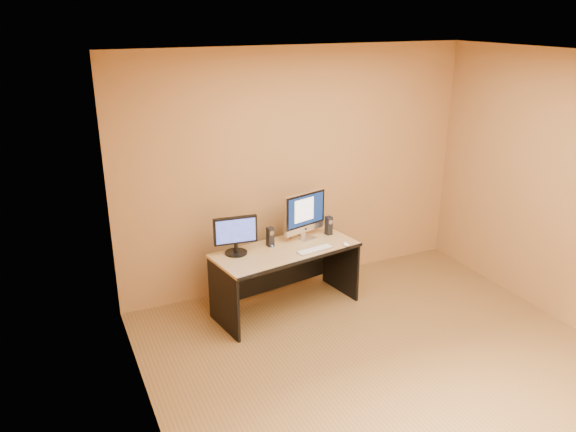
{
  "coord_description": "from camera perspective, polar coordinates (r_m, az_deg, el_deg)",
  "views": [
    {
      "loc": [
        -2.53,
        -3.29,
        2.93
      ],
      "look_at": [
        -0.43,
        1.31,
        1.06
      ],
      "focal_mm": 35.0,
      "sensor_mm": 36.0,
      "label": 1
    }
  ],
  "objects": [
    {
      "name": "speaker_right",
      "position": [
        5.96,
        4.16,
        -0.98
      ],
      "size": [
        0.07,
        0.07,
        0.2
      ],
      "primitive_type": null,
      "rotation": [
        0.0,
        0.0,
        0.13
      ],
      "color": "black",
      "rests_on": "desk"
    },
    {
      "name": "walls",
      "position": [
        4.46,
        12.11,
        -1.65
      ],
      "size": [
        4.0,
        4.0,
        2.6
      ],
      "primitive_type": null,
      "color": "olive",
      "rests_on": "ground"
    },
    {
      "name": "speaker_left",
      "position": [
        5.66,
        -1.81,
        -2.12
      ],
      "size": [
        0.07,
        0.07,
        0.2
      ],
      "primitive_type": null,
      "rotation": [
        0.0,
        0.0,
        0.13
      ],
      "color": "black",
      "rests_on": "desk"
    },
    {
      "name": "cable_b",
      "position": [
        5.93,
        0.24,
        -2.05
      ],
      "size": [
        0.07,
        0.16,
        0.01
      ],
      "primitive_type": "cylinder",
      "rotation": [
        1.57,
        0.0,
        -0.37
      ],
      "color": "black",
      "rests_on": "desk"
    },
    {
      "name": "imac",
      "position": [
        5.79,
        1.88,
        0.02
      ],
      "size": [
        0.55,
        0.32,
        0.5
      ],
      "primitive_type": null,
      "rotation": [
        0.0,
        0.0,
        0.27
      ],
      "color": "silver",
      "rests_on": "desk"
    },
    {
      "name": "cable_a",
      "position": [
        5.94,
        1.43,
        -2.0
      ],
      "size": [
        0.09,
        0.19,
        0.01
      ],
      "primitive_type": "cylinder",
      "rotation": [
        1.57,
        0.0,
        0.42
      ],
      "color": "black",
      "rests_on": "desk"
    },
    {
      "name": "desk",
      "position": [
        5.77,
        -0.22,
        -6.44
      ],
      "size": [
        1.55,
        0.87,
        0.68
      ],
      "primitive_type": null,
      "rotation": [
        0.0,
        0.0,
        0.17
      ],
      "color": "tan",
      "rests_on": "ground"
    },
    {
      "name": "second_monitor",
      "position": [
        5.47,
        -5.35,
        -1.98
      ],
      "size": [
        0.46,
        0.26,
        0.38
      ],
      "primitive_type": null,
      "rotation": [
        0.0,
        0.0,
        -0.1
      ],
      "color": "black",
      "rests_on": "desk"
    },
    {
      "name": "mouse",
      "position": [
        5.72,
        5.89,
        -2.87
      ],
      "size": [
        0.06,
        0.09,
        0.03
      ],
      "primitive_type": "ellipsoid",
      "rotation": [
        0.0,
        0.0,
        -0.03
      ],
      "color": "white",
      "rests_on": "desk"
    },
    {
      "name": "keyboard",
      "position": [
        5.59,
        2.77,
        -3.43
      ],
      "size": [
        0.4,
        0.17,
        0.02
      ],
      "primitive_type": "cube",
      "rotation": [
        0.0,
        0.0,
        0.16
      ],
      "color": "#B3B4B8",
      "rests_on": "desk"
    },
    {
      "name": "ceiling",
      "position": [
        4.16,
        13.45,
        15.2
      ],
      "size": [
        4.0,
        4.0,
        0.0
      ],
      "primitive_type": "plane",
      "color": "white",
      "rests_on": "walls"
    },
    {
      "name": "floor",
      "position": [
        5.08,
        11.0,
        -15.39
      ],
      "size": [
        4.0,
        4.0,
        0.0
      ],
      "primitive_type": "plane",
      "color": "brown",
      "rests_on": "ground"
    }
  ]
}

